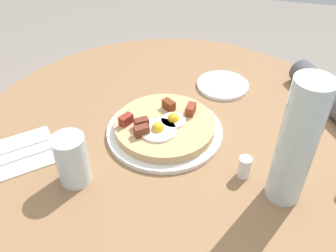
{
  "coord_description": "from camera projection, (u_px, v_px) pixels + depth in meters",
  "views": [
    {
      "loc": [
        0.68,
        0.16,
        1.32
      ],
      "look_at": [
        0.0,
        -0.01,
        0.75
      ],
      "focal_mm": 38.92,
      "sensor_mm": 36.0,
      "label": 1
    }
  ],
  "objects": [
    {
      "name": "fork",
      "position": [
        19.0,
        158.0,
        0.83
      ],
      "size": [
        0.13,
        0.14,
        0.0
      ],
      "primitive_type": "cube",
      "rotation": [
        0.0,
        0.0,
        2.31
      ],
      "color": "silver",
      "rests_on": "napkin"
    },
    {
      "name": "water_glass",
      "position": [
        72.0,
        160.0,
        0.75
      ],
      "size": [
        0.07,
        0.07,
        0.12
      ],
      "primitive_type": "cylinder",
      "color": "silver",
      "rests_on": "dining_table"
    },
    {
      "name": "knife",
      "position": [
        16.0,
        148.0,
        0.86
      ],
      "size": [
        0.13,
        0.14,
        0.0
      ],
      "primitive_type": "cube",
      "rotation": [
        0.0,
        0.0,
        2.31
      ],
      "color": "silver",
      "rests_on": "napkin"
    },
    {
      "name": "dining_table",
      "position": [
        171.0,
        178.0,
        1.02
      ],
      "size": [
        1.03,
        1.03,
        0.73
      ],
      "color": "olive",
      "rests_on": "ground_plane"
    },
    {
      "name": "pizza_plate",
      "position": [
        165.0,
        131.0,
        0.91
      ],
      "size": [
        0.29,
        0.29,
        0.01
      ],
      "primitive_type": "cylinder",
      "color": "white",
      "rests_on": "dining_table"
    },
    {
      "name": "bread_plate",
      "position": [
        223.0,
        85.0,
        1.07
      ],
      "size": [
        0.15,
        0.15,
        0.01
      ],
      "primitive_type": "cylinder",
      "color": "white",
      "rests_on": "dining_table"
    },
    {
      "name": "water_bottle",
      "position": [
        297.0,
        144.0,
        0.67
      ],
      "size": [
        0.07,
        0.07,
        0.28
      ],
      "primitive_type": "cylinder",
      "color": "silver",
      "rests_on": "dining_table"
    },
    {
      "name": "salt_shaker",
      "position": [
        244.0,
        167.0,
        0.78
      ],
      "size": [
        0.03,
        0.03,
        0.05
      ],
      "primitive_type": "cylinder",
      "color": "white",
      "rests_on": "dining_table"
    },
    {
      "name": "napkin",
      "position": [
        18.0,
        154.0,
        0.85
      ],
      "size": [
        0.22,
        0.22,
        0.0
      ],
      "primitive_type": "cube",
      "rotation": [
        0.0,
        0.0,
        2.31
      ],
      "color": "white",
      "rests_on": "dining_table"
    },
    {
      "name": "breakfast_pizza",
      "position": [
        164.0,
        125.0,
        0.89
      ],
      "size": [
        0.25,
        0.25,
        0.05
      ],
      "color": "tan",
      "rests_on": "pizza_plate"
    }
  ]
}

